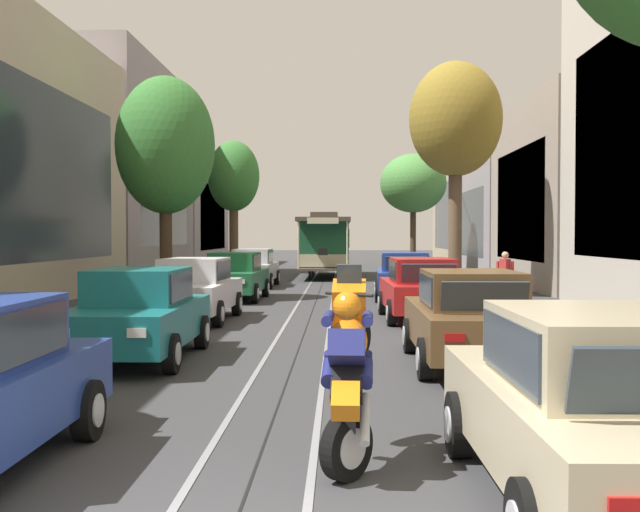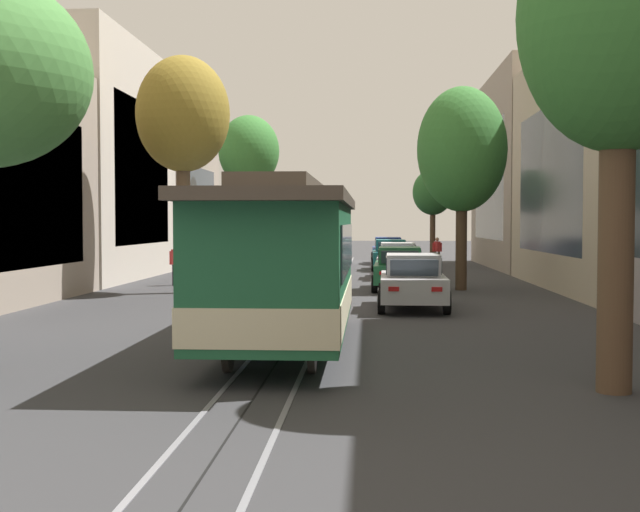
% 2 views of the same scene
% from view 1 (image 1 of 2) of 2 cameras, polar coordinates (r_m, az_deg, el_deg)
% --- Properties ---
extents(ground_plane, '(160.00, 160.00, 0.00)m').
position_cam_1_polar(ground_plane, '(28.34, -0.10, -2.81)').
color(ground_plane, '#38383A').
extents(trolley_track_rails, '(1.14, 67.30, 0.01)m').
position_cam_1_polar(trolley_track_rails, '(32.26, 0.09, -2.27)').
color(trolley_track_rails, gray).
rests_on(trolley_track_rails, ground).
extents(building_facade_left, '(5.66, 59.00, 10.79)m').
position_cam_1_polar(building_facade_left, '(33.42, -18.66, 5.94)').
color(building_facade_left, gray).
rests_on(building_facade_left, ground).
extents(building_facade_right, '(5.35, 59.00, 10.24)m').
position_cam_1_polar(building_facade_right, '(33.07, 18.74, 4.73)').
color(building_facade_right, gray).
rests_on(building_facade_right, ground).
extents(parked_car_teal_second_left, '(2.00, 4.36, 1.58)m').
position_cam_1_polar(parked_car_teal_second_left, '(13.77, -13.32, -4.18)').
color(parked_car_teal_second_left, '#196B70').
rests_on(parked_car_teal_second_left, ground).
extents(parked_car_white_mid_left, '(2.09, 4.40, 1.58)m').
position_cam_1_polar(parked_car_white_mid_left, '(19.70, -9.32, -2.43)').
color(parked_car_white_mid_left, silver).
rests_on(parked_car_white_mid_left, ground).
extents(parked_car_green_fourth_left, '(2.09, 4.40, 1.58)m').
position_cam_1_polar(parked_car_green_fourth_left, '(25.85, -6.35, -1.47)').
color(parked_car_green_fourth_left, '#1E6038').
rests_on(parked_car_green_fourth_left, ground).
extents(parked_car_silver_fifth_left, '(2.06, 4.39, 1.58)m').
position_cam_1_polar(parked_car_silver_fifth_left, '(32.34, -5.01, -0.86)').
color(parked_car_silver_fifth_left, '#B7B7BC').
rests_on(parked_car_silver_fifth_left, ground).
extents(parked_car_beige_near_right, '(2.04, 4.38, 1.58)m').
position_cam_1_polar(parked_car_beige_near_right, '(6.61, 19.97, -10.50)').
color(parked_car_beige_near_right, '#C1B28E').
rests_on(parked_car_beige_near_right, ground).
extents(parked_car_brown_second_right, '(2.01, 4.37, 1.58)m').
position_cam_1_polar(parked_car_brown_second_right, '(13.01, 11.05, -4.51)').
color(parked_car_brown_second_right, brown).
rests_on(parked_car_brown_second_right, ground).
extents(parked_car_red_mid_right, '(2.08, 4.39, 1.58)m').
position_cam_1_polar(parked_car_red_mid_right, '(19.75, 7.51, -2.42)').
color(parked_car_red_mid_right, red).
rests_on(parked_car_red_mid_right, ground).
extents(parked_car_blue_fourth_right, '(2.13, 4.42, 1.58)m').
position_cam_1_polar(parked_car_blue_fourth_right, '(26.01, 6.25, -1.45)').
color(parked_car_blue_fourth_right, '#233D93').
rests_on(parked_car_blue_fourth_right, ground).
extents(street_tree_kerb_left_second, '(3.26, 3.28, 7.41)m').
position_cam_1_polar(street_tree_kerb_left_second, '(26.22, -11.37, 7.95)').
color(street_tree_kerb_left_second, '#4C3826').
rests_on(street_tree_kerb_left_second, ground).
extents(street_tree_kerb_left_mid, '(2.91, 2.90, 7.47)m').
position_cam_1_polar(street_tree_kerb_left_mid, '(43.88, -6.41, 5.76)').
color(street_tree_kerb_left_mid, brown).
rests_on(street_tree_kerb_left_mid, ground).
extents(street_tree_kerb_right_second, '(3.27, 3.02, 8.27)m').
position_cam_1_polar(street_tree_kerb_right_second, '(27.88, 10.00, 9.75)').
color(street_tree_kerb_right_second, brown).
rests_on(street_tree_kerb_right_second, ground).
extents(street_tree_kerb_right_mid, '(3.62, 3.90, 6.60)m').
position_cam_1_polar(street_tree_kerb_right_mid, '(42.56, 6.91, 5.33)').
color(street_tree_kerb_right_mid, '#4C3826').
rests_on(street_tree_kerb_right_mid, ground).
extents(cable_car_trolley, '(2.56, 9.14, 3.28)m').
position_cam_1_polar(cable_car_trolley, '(40.03, 0.37, 0.85)').
color(cable_car_trolley, '#1E5B38').
rests_on(cable_car_trolley, ground).
extents(motorcycle_with_rider, '(0.51, 1.81, 1.89)m').
position_cam_1_polar(motorcycle_with_rider, '(7.20, 2.10, -7.89)').
color(motorcycle_with_rider, black).
rests_on(motorcycle_with_rider, ground).
extents(pedestrian_crossing_far, '(0.55, 0.42, 1.65)m').
position_cam_1_polar(pedestrian_crossing_far, '(24.56, 13.53, -1.36)').
color(pedestrian_crossing_far, black).
rests_on(pedestrian_crossing_far, ground).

